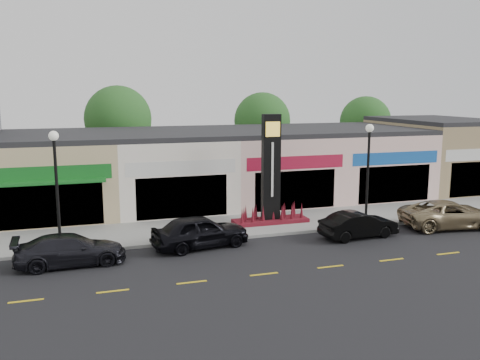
% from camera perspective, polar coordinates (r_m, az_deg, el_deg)
% --- Properties ---
extents(ground, '(120.00, 120.00, 0.00)m').
position_cam_1_polar(ground, '(23.72, 0.21, -8.12)').
color(ground, black).
rests_on(ground, ground).
extents(sidewalk, '(52.00, 4.30, 0.15)m').
position_cam_1_polar(sidewalk, '(27.70, -2.52, -5.31)').
color(sidewalk, gray).
rests_on(sidewalk, ground).
extents(curb, '(52.00, 0.20, 0.15)m').
position_cam_1_polar(curb, '(25.61, -1.22, -6.57)').
color(curb, gray).
rests_on(curb, ground).
extents(shop_beige, '(7.00, 10.85, 4.80)m').
position_cam_1_polar(shop_beige, '(33.37, -20.06, 0.78)').
color(shop_beige, tan).
rests_on(shop_beige, ground).
extents(shop_cream, '(7.00, 10.01, 4.80)m').
position_cam_1_polar(shop_cream, '(33.76, -8.12, 1.39)').
color(shop_cream, white).
rests_on(shop_cream, ground).
extents(shop_pink_w, '(7.00, 10.01, 4.80)m').
position_cam_1_polar(shop_pink_w, '(35.54, 3.09, 1.90)').
color(shop_pink_w, beige).
rests_on(shop_pink_w, ground).
extents(shop_pink_e, '(7.00, 10.01, 4.80)m').
position_cam_1_polar(shop_pink_e, '(38.53, 12.90, 2.28)').
color(shop_pink_e, beige).
rests_on(shop_pink_e, ground).
extents(shop_tan, '(7.00, 10.01, 5.30)m').
position_cam_1_polar(shop_tan, '(42.45, 21.12, 2.89)').
color(shop_tan, '#928055').
rests_on(shop_tan, ground).
extents(tree_rear_west, '(5.20, 5.20, 7.83)m').
position_cam_1_polar(tree_rear_west, '(41.15, -13.51, 6.68)').
color(tree_rear_west, '#382619').
rests_on(tree_rear_west, ground).
extents(tree_rear_mid, '(4.80, 4.80, 7.29)m').
position_cam_1_polar(tree_rear_mid, '(43.66, 2.52, 6.67)').
color(tree_rear_mid, '#382619').
rests_on(tree_rear_mid, ground).
extents(tree_rear_east, '(4.60, 4.60, 6.94)m').
position_cam_1_polar(tree_rear_east, '(48.00, 13.89, 6.38)').
color(tree_rear_east, '#382619').
rests_on(tree_rear_east, ground).
extents(lamp_west_near, '(0.44, 0.44, 5.47)m').
position_cam_1_polar(lamp_west_near, '(24.34, -19.93, 0.17)').
color(lamp_west_near, black).
rests_on(lamp_west_near, sidewalk).
extents(lamp_east_near, '(0.44, 0.44, 5.47)m').
position_cam_1_polar(lamp_east_near, '(28.47, 14.19, 1.80)').
color(lamp_east_near, black).
rests_on(lamp_east_near, sidewalk).
extents(pylon_sign, '(4.20, 1.30, 6.00)m').
position_cam_1_polar(pylon_sign, '(27.97, 3.48, -0.55)').
color(pylon_sign, maroon).
rests_on(pylon_sign, sidewalk).
extents(car_dark_sedan, '(2.04, 4.68, 1.34)m').
position_cam_1_polar(car_dark_sedan, '(23.06, -18.52, -7.44)').
color(car_dark_sedan, black).
rests_on(car_dark_sedan, ground).
extents(car_black_sedan, '(2.63, 4.88, 1.58)m').
position_cam_1_polar(car_black_sedan, '(24.31, -4.49, -5.76)').
color(car_black_sedan, black).
rests_on(car_black_sedan, ground).
extents(car_black_conv, '(1.77, 4.16, 1.33)m').
position_cam_1_polar(car_black_conv, '(26.56, 13.17, -4.91)').
color(car_black_conv, black).
rests_on(car_black_conv, ground).
extents(car_gold_suv, '(3.11, 5.59, 1.48)m').
position_cam_1_polar(car_gold_suv, '(30.01, 22.47, -3.57)').
color(car_gold_suv, '#988561').
rests_on(car_gold_suv, ground).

